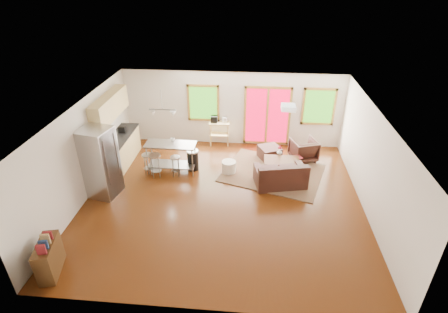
# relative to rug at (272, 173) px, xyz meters

# --- Properties ---
(floor) EXTENTS (7.50, 7.00, 0.02)m
(floor) POSITION_rel_rug_xyz_m (-1.40, -1.52, -0.02)
(floor) COLOR #361806
(floor) RESTS_ON ground
(ceiling) EXTENTS (7.50, 7.00, 0.02)m
(ceiling) POSITION_rel_rug_xyz_m (-1.40, -1.52, 2.60)
(ceiling) COLOR silver
(ceiling) RESTS_ON ground
(back_wall) EXTENTS (7.50, 0.02, 2.60)m
(back_wall) POSITION_rel_rug_xyz_m (-1.40, 1.99, 1.29)
(back_wall) COLOR beige
(back_wall) RESTS_ON ground
(left_wall) EXTENTS (0.02, 7.00, 2.60)m
(left_wall) POSITION_rel_rug_xyz_m (-5.16, -1.52, 1.29)
(left_wall) COLOR beige
(left_wall) RESTS_ON ground
(right_wall) EXTENTS (0.02, 7.00, 2.60)m
(right_wall) POSITION_rel_rug_xyz_m (2.36, -1.52, 1.29)
(right_wall) COLOR beige
(right_wall) RESTS_ON ground
(front_wall) EXTENTS (7.50, 0.02, 2.60)m
(front_wall) POSITION_rel_rug_xyz_m (-1.40, -5.03, 1.29)
(front_wall) COLOR beige
(front_wall) RESTS_ON ground
(window_left) EXTENTS (1.10, 0.05, 1.30)m
(window_left) POSITION_rel_rug_xyz_m (-2.40, 1.94, 1.49)
(window_left) COLOR #21510F
(window_left) RESTS_ON back_wall
(french_doors) EXTENTS (1.60, 0.05, 2.10)m
(french_doors) POSITION_rel_rug_xyz_m (-0.20, 1.94, 1.09)
(french_doors) COLOR #A70623
(french_doors) RESTS_ON back_wall
(window_right) EXTENTS (1.10, 0.05, 1.30)m
(window_right) POSITION_rel_rug_xyz_m (1.50, 1.94, 1.49)
(window_right) COLOR #21510F
(window_right) RESTS_ON back_wall
(rug) EXTENTS (3.43, 3.00, 0.03)m
(rug) POSITION_rel_rug_xyz_m (0.00, 0.00, 0.00)
(rug) COLOR #4A5D3B
(rug) RESTS_ON floor
(loveseat) EXTENTS (1.58, 1.10, 0.77)m
(loveseat) POSITION_rel_rug_xyz_m (0.20, -0.66, 0.29)
(loveseat) COLOR black
(loveseat) RESTS_ON floor
(coffee_table) EXTENTS (1.08, 0.65, 0.43)m
(coffee_table) POSITION_rel_rug_xyz_m (0.26, 0.10, 0.36)
(coffee_table) COLOR #36210E
(coffee_table) RESTS_ON floor
(armchair) EXTENTS (0.97, 0.94, 0.80)m
(armchair) POSITION_rel_rug_xyz_m (1.02, 0.97, 0.38)
(armchair) COLOR black
(armchair) RESTS_ON floor
(ottoman) EXTENTS (0.85, 0.85, 0.43)m
(ottoman) POSITION_rel_rug_xyz_m (-0.08, 0.93, 0.20)
(ottoman) COLOR black
(ottoman) RESTS_ON floor
(pouf) EXTENTS (0.51, 0.51, 0.38)m
(pouf) POSITION_rel_rug_xyz_m (-1.35, -0.07, 0.18)
(pouf) COLOR #EDE6CF
(pouf) RESTS_ON floor
(vase) EXTENTS (0.21, 0.21, 0.29)m
(vase) POSITION_rel_rug_xyz_m (0.20, 0.50, 0.49)
(vase) COLOR silver
(vase) RESTS_ON coffee_table
(book) EXTENTS (0.20, 0.11, 0.28)m
(book) POSITION_rel_rug_xyz_m (0.69, 0.31, 0.53)
(book) COLOR maroon
(book) RESTS_ON coffee_table
(cabinets) EXTENTS (0.64, 2.24, 2.30)m
(cabinets) POSITION_rel_rug_xyz_m (-4.89, 0.18, 0.91)
(cabinets) COLOR tan
(cabinets) RESTS_ON floor
(refrigerator) EXTENTS (0.94, 0.92, 1.98)m
(refrigerator) POSITION_rel_rug_xyz_m (-4.74, -1.49, 0.98)
(refrigerator) COLOR #B7BABC
(refrigerator) RESTS_ON floor
(island) EXTENTS (1.53, 0.63, 0.97)m
(island) POSITION_rel_rug_xyz_m (-3.11, -0.17, 0.65)
(island) COLOR #B7BABC
(island) RESTS_ON floor
(cup) EXTENTS (0.16, 0.14, 0.13)m
(cup) POSITION_rel_rug_xyz_m (-3.09, 0.06, 1.00)
(cup) COLOR silver
(cup) RESTS_ON island
(bar_stool_a) EXTENTS (0.37, 0.37, 0.68)m
(bar_stool_a) POSITION_rel_rug_xyz_m (-3.80, -0.37, 0.49)
(bar_stool_a) COLOR #B7BABC
(bar_stool_a) RESTS_ON floor
(bar_stool_b) EXTENTS (0.45, 0.45, 0.76)m
(bar_stool_b) POSITION_rel_rug_xyz_m (-3.52, -0.52, 0.55)
(bar_stool_b) COLOR #B7BABC
(bar_stool_b) RESTS_ON floor
(bar_stool_c) EXTENTS (0.34, 0.34, 0.65)m
(bar_stool_c) POSITION_rel_rug_xyz_m (-2.94, -0.39, 0.47)
(bar_stool_c) COLOR #B7BABC
(bar_stool_c) RESTS_ON floor
(trash_can) EXTENTS (0.38, 0.38, 0.66)m
(trash_can) POSITION_rel_rug_xyz_m (-2.49, 0.03, 0.32)
(trash_can) COLOR black
(trash_can) RESTS_ON floor
(kitchen_cart) EXTENTS (0.73, 0.49, 1.09)m
(kitchen_cart) POSITION_rel_rug_xyz_m (-1.86, 1.83, 0.73)
(kitchen_cart) COLOR tan
(kitchen_cart) RESTS_ON floor
(bookshelf) EXTENTS (0.52, 0.91, 1.00)m
(bookshelf) POSITION_rel_rug_xyz_m (-4.75, -4.38, 0.38)
(bookshelf) COLOR #36210E
(bookshelf) RESTS_ON floor
(ceiling_flush) EXTENTS (0.35, 0.35, 0.12)m
(ceiling_flush) POSITION_rel_rug_xyz_m (0.20, -0.92, 2.52)
(ceiling_flush) COLOR white
(ceiling_flush) RESTS_ON ceiling
(pendant_light) EXTENTS (0.80, 0.18, 0.79)m
(pendant_light) POSITION_rel_rug_xyz_m (-3.30, -0.02, 1.88)
(pendant_light) COLOR gray
(pendant_light) RESTS_ON ceiling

